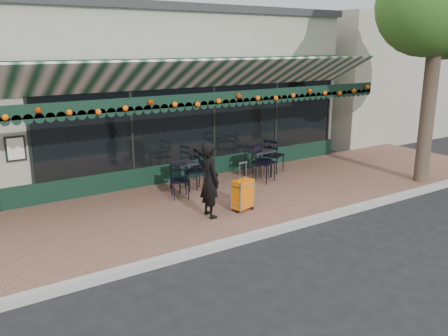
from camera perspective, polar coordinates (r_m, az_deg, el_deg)
ground at (r=9.54m, az=4.59°, el=-8.09°), size 80.00×80.00×0.00m
sidewalk at (r=11.05m, az=-1.84°, el=-4.42°), size 18.00×4.00×0.15m
curb at (r=9.46m, az=4.90°, el=-7.82°), size 18.00×0.16×0.15m
restaurant_building at (r=15.77m, az=-13.33°, el=9.12°), size 12.00×9.60×4.50m
neighbor_building_right at (r=23.78m, az=17.79°, el=10.85°), size 12.00×8.00×4.80m
woman at (r=9.87m, az=-1.73°, el=-1.46°), size 0.42×0.60×1.59m
suitcase at (r=10.35m, az=2.26°, el=-3.20°), size 0.52×0.37×1.08m
cafe_table_a at (r=12.90m, az=4.11°, el=1.80°), size 0.61×0.61×0.75m
cafe_table_b at (r=11.78m, az=-4.90°, el=0.35°), size 0.57×0.57×0.71m
chair_a_left at (r=13.09m, az=4.84°, el=0.84°), size 0.56×0.56×0.85m
chair_a_right at (r=13.50m, az=6.02°, el=1.51°), size 0.63×0.63×0.97m
chair_a_front at (r=12.53m, az=4.84°, el=0.60°), size 0.65×0.65×1.01m
chair_b_left at (r=11.82m, az=-3.59°, el=-0.43°), size 0.55×0.55×0.93m
chair_b_right at (r=12.63m, az=-2.50°, el=0.43°), size 0.51×0.51×0.87m
chair_b_front at (r=11.20m, az=-5.31°, el=-1.55°), size 0.53×0.53×0.84m
street_tree at (r=13.58m, az=24.80°, el=17.82°), size 3.41×2.95×6.27m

